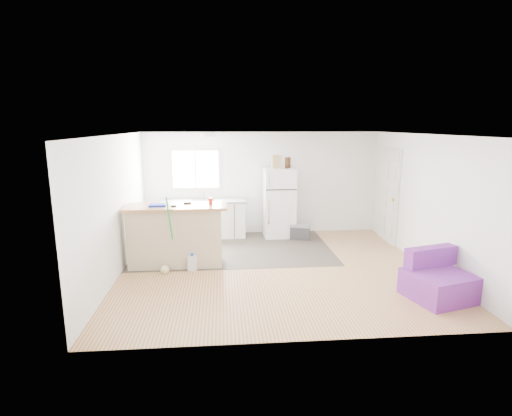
{
  "coord_description": "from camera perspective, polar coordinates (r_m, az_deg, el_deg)",
  "views": [
    {
      "loc": [
        -0.95,
        -6.82,
        2.57
      ],
      "look_at": [
        -0.3,
        0.7,
        0.98
      ],
      "focal_mm": 28.0,
      "sensor_mm": 36.0,
      "label": 1
    }
  ],
  "objects": [
    {
      "name": "cardboard_box",
      "position": [
        9.01,
        2.92,
        6.61
      ],
      "size": [
        0.21,
        0.12,
        0.3
      ],
      "primitive_type": "cube",
      "rotation": [
        0.0,
        0.0,
        0.09
      ],
      "color": "tan",
      "rests_on": "refrigerator"
    },
    {
      "name": "vinyl_zone",
      "position": [
        8.47,
        -3.21,
        -5.79
      ],
      "size": [
        4.05,
        2.5,
        0.0
      ],
      "primitive_type": "cube",
      "color": "#352D27",
      "rests_on": "floor"
    },
    {
      "name": "ceiling_fixture",
      "position": [
        8.03,
        -6.84,
        10.29
      ],
      "size": [
        0.3,
        0.3,
        0.07
      ],
      "primitive_type": "cylinder",
      "color": "white",
      "rests_on": "ceiling"
    },
    {
      "name": "peninsula",
      "position": [
        7.52,
        -11.36,
        -3.79
      ],
      "size": [
        1.84,
        0.71,
        1.13
      ],
      "rotation": [
        0.0,
        0.0,
        0.0
      ],
      "color": "#CBB392",
      "rests_on": "floor"
    },
    {
      "name": "window",
      "position": [
        9.38,
        -8.62,
        5.5
      ],
      "size": [
        1.18,
        0.06,
        0.98
      ],
      "color": "white",
      "rests_on": "back_wall"
    },
    {
      "name": "red_cup",
      "position": [
        7.38,
        -6.5,
        1.01
      ],
      "size": [
        0.09,
        0.09,
        0.12
      ],
      "primitive_type": "cylinder",
      "rotation": [
        0.0,
        0.0,
        -0.11
      ],
      "color": "red",
      "rests_on": "peninsula"
    },
    {
      "name": "purple_seat",
      "position": [
        6.69,
        24.53,
        -9.47
      ],
      "size": [
        1.05,
        1.02,
        0.71
      ],
      "rotation": [
        0.0,
        0.0,
        0.26
      ],
      "color": "#792D92",
      "rests_on": "floor"
    },
    {
      "name": "mop",
      "position": [
        7.24,
        -12.67,
        -7.29
      ],
      "size": [
        0.27,
        0.39,
        1.39
      ],
      "rotation": [
        0.0,
        0.0,
        -0.27
      ],
      "color": "green",
      "rests_on": "floor"
    },
    {
      "name": "cooler",
      "position": [
        9.18,
        6.32,
        -3.32
      ],
      "size": [
        0.52,
        0.42,
        0.35
      ],
      "rotation": [
        0.0,
        0.0,
        -0.27
      ],
      "color": "#313133",
      "rests_on": "floor"
    },
    {
      "name": "blue_tray",
      "position": [
        7.38,
        -13.85,
        0.4
      ],
      "size": [
        0.31,
        0.23,
        0.04
      ],
      "primitive_type": "cube",
      "rotation": [
        0.0,
        0.0,
        0.04
      ],
      "color": "#1222B0",
      "rests_on": "peninsula"
    },
    {
      "name": "interior_door",
      "position": [
        9.27,
        18.49,
        1.61
      ],
      "size": [
        0.11,
        0.92,
        2.1
      ],
      "color": "white",
      "rests_on": "right_wall"
    },
    {
      "name": "bottle_right",
      "position": [
        9.15,
        4.75,
        6.51
      ],
      "size": [
        0.09,
        0.09,
        0.25
      ],
      "primitive_type": "cylinder",
      "rotation": [
        0.0,
        0.0,
        -0.31
      ],
      "color": "#3A1E0A",
      "rests_on": "refrigerator"
    },
    {
      "name": "kitchen_cabinets",
      "position": [
        9.28,
        -7.52,
        -1.5
      ],
      "size": [
        1.97,
        0.71,
        1.14
      ],
      "rotation": [
        0.0,
        0.0,
        0.05
      ],
      "color": "white",
      "rests_on": "floor"
    },
    {
      "name": "room",
      "position": [
        7.02,
        2.92,
        0.59
      ],
      "size": [
        5.51,
        5.01,
        2.41
      ],
      "color": "brown",
      "rests_on": "ground"
    },
    {
      "name": "tool_b",
      "position": [
        7.26,
        -11.66,
        0.28
      ],
      "size": [
        0.1,
        0.05,
        0.03
      ],
      "primitive_type": "cube",
      "rotation": [
        0.0,
        0.0,
        -0.07
      ],
      "color": "black",
      "rests_on": "peninsula"
    },
    {
      "name": "cleaner_jug",
      "position": [
        7.29,
        -9.09,
        -7.76
      ],
      "size": [
        0.17,
        0.14,
        0.32
      ],
      "rotation": [
        0.0,
        0.0,
        -0.3
      ],
      "color": "silver",
      "rests_on": "floor"
    },
    {
      "name": "refrigerator",
      "position": [
        9.24,
        3.31,
        0.8
      ],
      "size": [
        0.72,
        0.68,
        1.6
      ],
      "rotation": [
        0.0,
        0.0,
        0.02
      ],
      "color": "white",
      "rests_on": "floor"
    },
    {
      "name": "tool_a",
      "position": [
        7.48,
        -9.76,
        0.71
      ],
      "size": [
        0.15,
        0.09,
        0.03
      ],
      "primitive_type": "cube",
      "rotation": [
        0.0,
        0.0,
        0.3
      ],
      "color": "black",
      "rests_on": "peninsula"
    },
    {
      "name": "bottle_left",
      "position": [
        9.06,
        4.38,
        6.46
      ],
      "size": [
        0.08,
        0.08,
        0.25
      ],
      "primitive_type": "cylinder",
      "rotation": [
        0.0,
        0.0,
        0.13
      ],
      "color": "#3A1E0A",
      "rests_on": "refrigerator"
    }
  ]
}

